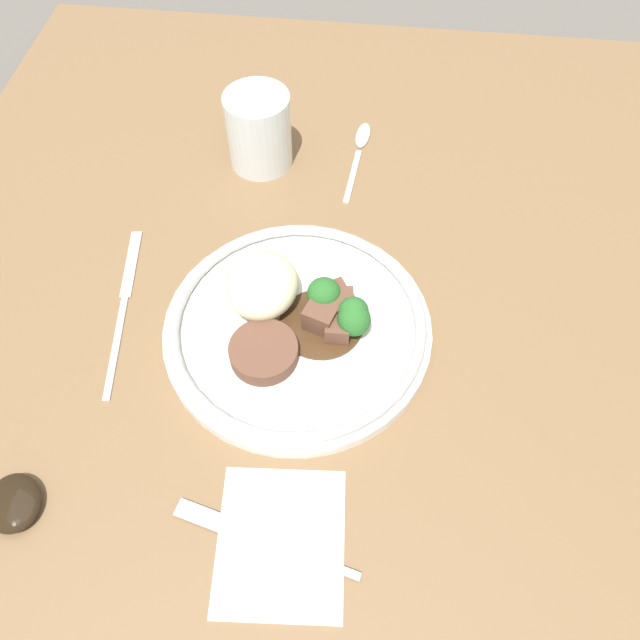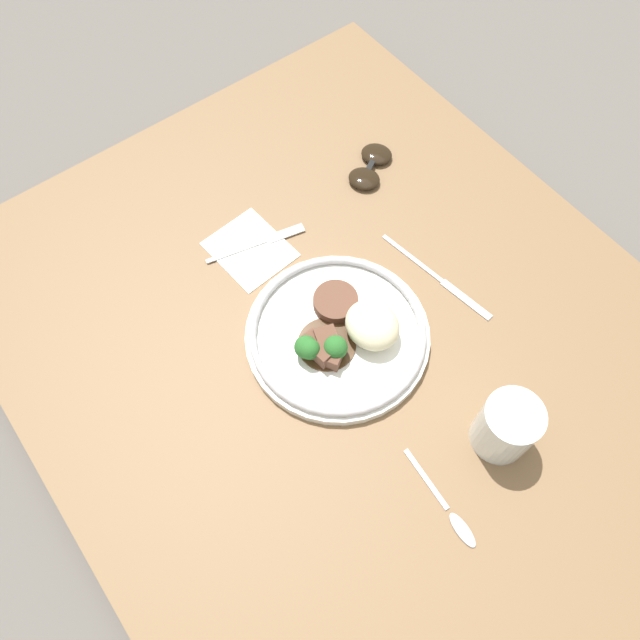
{
  "view_description": "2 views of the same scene",
  "coord_description": "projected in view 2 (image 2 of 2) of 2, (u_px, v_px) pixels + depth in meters",
  "views": [
    {
      "loc": [
        -0.36,
        -0.08,
        0.59
      ],
      "look_at": [
        -0.02,
        -0.03,
        0.07
      ],
      "focal_mm": 35.0,
      "sensor_mm": 36.0,
      "label": 1
    },
    {
      "loc": [
        0.29,
        -0.28,
        0.89
      ],
      "look_at": [
        -0.04,
        -0.02,
        0.08
      ],
      "focal_mm": 35.0,
      "sensor_mm": 36.0,
      "label": 2
    }
  ],
  "objects": [
    {
      "name": "dining_table",
      "position": [
        350.0,
        348.0,
        0.95
      ],
      "size": [
        1.13,
        0.92,
        0.04
      ],
      "color": "brown",
      "rests_on": "ground"
    },
    {
      "name": "ground_plane",
      "position": [
        349.0,
        354.0,
        0.97
      ],
      "size": [
        8.0,
        8.0,
        0.0
      ],
      "primitive_type": "plane",
      "color": "#5B5651"
    },
    {
      "name": "sunglasses",
      "position": [
        370.0,
        166.0,
        1.08
      ],
      "size": [
        0.1,
        0.12,
        0.02
      ],
      "rotation": [
        0.0,
        0.0,
        0.51
      ],
      "color": "black",
      "rests_on": "dining_table"
    },
    {
      "name": "knife",
      "position": [
        439.0,
        279.0,
        0.99
      ],
      "size": [
        0.22,
        0.04,
        0.0
      ],
      "rotation": [
        0.0,
        0.0,
        0.14
      ],
      "color": "silver",
      "rests_on": "dining_table"
    },
    {
      "name": "napkin",
      "position": [
        250.0,
        249.0,
        1.01
      ],
      "size": [
        0.14,
        0.12,
        0.0
      ],
      "color": "white",
      "rests_on": "dining_table"
    },
    {
      "name": "fork",
      "position": [
        265.0,
        241.0,
        1.02
      ],
      "size": [
        0.05,
        0.17,
        0.0
      ],
      "rotation": [
        0.0,
        0.0,
        1.33
      ],
      "color": "silver",
      "rests_on": "napkin"
    },
    {
      "name": "plate",
      "position": [
        340.0,
        333.0,
        0.92
      ],
      "size": [
        0.28,
        0.28,
        0.07
      ],
      "color": "white",
      "rests_on": "dining_table"
    },
    {
      "name": "juice_glass",
      "position": [
        505.0,
        428.0,
        0.83
      ],
      "size": [
        0.08,
        0.08,
        0.1
      ],
      "color": "#F4AD19",
      "rests_on": "dining_table"
    },
    {
      "name": "spoon",
      "position": [
        453.0,
        517.0,
        0.82
      ],
      "size": [
        0.15,
        0.03,
        0.01
      ],
      "rotation": [
        0.0,
        0.0,
        -0.09
      ],
      "color": "silver",
      "rests_on": "dining_table"
    }
  ]
}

